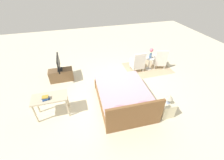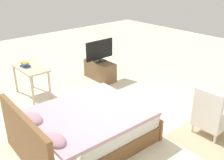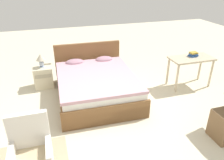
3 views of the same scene
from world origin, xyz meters
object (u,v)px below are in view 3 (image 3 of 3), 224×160
armchair_by_window_right (31,154)px  vanity_desk (191,62)px  bed (96,84)px  table_lamp (41,59)px  nightstand (44,77)px  book_stack (193,54)px

armchair_by_window_right → vanity_desk: size_ratio=0.88×
bed → vanity_desk: bearing=-4.3°
bed → table_lamp: 1.46m
nightstand → table_lamp: table_lamp is taller
armchair_by_window_right → vanity_desk: armchair_by_window_right is taller
book_stack → armchair_by_window_right: bearing=-154.1°
bed → vanity_desk: size_ratio=2.14×
nightstand → vanity_desk: 3.61m
bed → armchair_by_window_right: (-1.32, -1.91, 0.09)m
armchair_by_window_right → table_lamp: 2.75m
armchair_by_window_right → nightstand: 2.72m
vanity_desk → book_stack: book_stack is taller
table_lamp → armchair_by_window_right: bearing=-93.9°
nightstand → book_stack: book_stack is taller
bed → table_lamp: bed is taller
vanity_desk → book_stack: bearing=40.4°
armchair_by_window_right → book_stack: (3.73, 1.81, 0.41)m
armchair_by_window_right → nightstand: (0.19, 2.72, -0.12)m
bed → table_lamp: size_ratio=6.75×
vanity_desk → book_stack: 0.20m
bed → book_stack: bearing=-2.4°
bed → table_lamp: (-1.13, 0.81, 0.44)m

